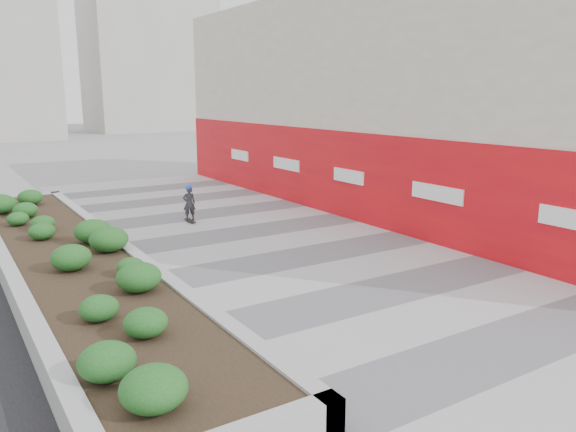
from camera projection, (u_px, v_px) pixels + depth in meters
name	position (u px, v px, depth m)	size (l,w,h in m)	color
ground	(445.00, 319.00, 10.80)	(160.00, 160.00, 0.00)	gray
walkway	(348.00, 277.00, 13.27)	(8.00, 36.00, 0.01)	#A8A8AD
building	(397.00, 101.00, 21.01)	(6.04, 24.08, 8.00)	#BFB4A3
planter	(67.00, 255.00, 13.61)	(3.00, 18.00, 0.90)	#9E9EA0
distant_bldg_north_r	(148.00, 26.00, 65.61)	(14.00, 10.00, 24.00)	#ADAAA3
manhole_cover	(364.00, 273.00, 13.53)	(0.44, 0.44, 0.01)	#595654
skateboarder	(189.00, 203.00, 18.82)	(0.47, 0.73, 1.30)	beige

